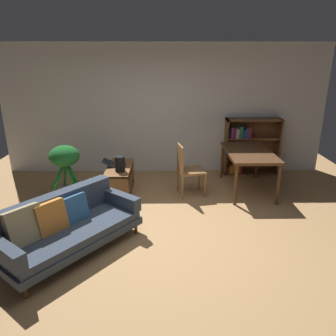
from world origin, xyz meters
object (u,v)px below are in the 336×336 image
dining_table (249,155)px  open_laptop (115,164)px  dining_chair_near (187,168)px  bookshelf (247,146)px  fabric_couch (64,225)px  media_console (120,181)px  potted_floor_plant (65,163)px  desk_speaker (120,164)px

dining_table → open_laptop: bearing=-177.2°
dining_chair_near → bookshelf: bearing=40.4°
dining_table → dining_chair_near: size_ratio=1.51×
fabric_couch → dining_chair_near: dining_chair_near is taller
media_console → potted_floor_plant: 1.01m
fabric_couch → potted_floor_plant: (-0.44, 1.65, 0.31)m
media_console → dining_table: bearing=4.5°
potted_floor_plant → media_console: bearing=9.5°
potted_floor_plant → dining_chair_near: size_ratio=1.03×
open_laptop → potted_floor_plant: potted_floor_plant is taller
dining_table → dining_chair_near: 1.19m
open_laptop → bookshelf: 2.89m
fabric_couch → media_console: 1.87m
open_laptop → potted_floor_plant: bearing=-165.3°
bookshelf → open_laptop: bearing=-158.0°
open_laptop → dining_chair_near: (1.30, -0.09, -0.04)m
open_laptop → dining_table: size_ratio=0.29×
fabric_couch → media_console: fabric_couch is taller
desk_speaker → dining_table: 2.37m
dining_table → dining_chair_near: dining_chair_near is taller
media_console → dining_chair_near: dining_chair_near is taller
fabric_couch → media_console: size_ratio=1.87×
potted_floor_plant → dining_table: (3.30, 0.34, 0.02)m
media_console → open_laptop: size_ratio=2.47×
fabric_couch → dining_table: dining_table is taller
open_laptop → desk_speaker: (0.13, -0.31, 0.11)m
fabric_couch → dining_table: size_ratio=1.36×
media_console → dining_chair_near: bearing=-1.2°
media_console → potted_floor_plant: potted_floor_plant is taller
dining_table → dining_chair_near: (-1.16, -0.21, -0.17)m
open_laptop → dining_table: 2.46m
fabric_couch → bookshelf: bookshelf is taller
open_laptop → bookshelf: bookshelf is taller
media_console → dining_chair_near: size_ratio=1.10×
potted_floor_plant → dining_table: potted_floor_plant is taller
fabric_couch → media_console: bearing=75.3°
open_laptop → desk_speaker: size_ratio=1.57×
desk_speaker → potted_floor_plant: 0.97m
dining_table → fabric_couch: bearing=-145.1°
open_laptop → dining_table: (2.46, 0.12, 0.13)m
dining_chair_near → media_console: bearing=178.8°
potted_floor_plant → bookshelf: bearing=20.3°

